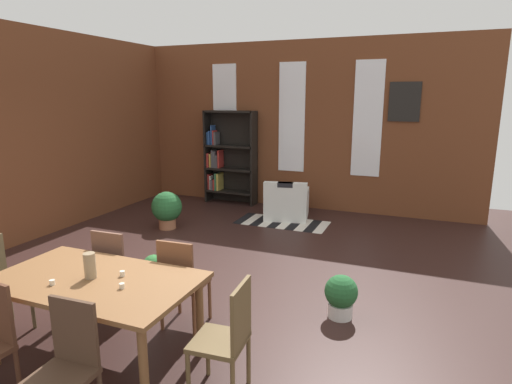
# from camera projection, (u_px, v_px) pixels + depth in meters

# --- Properties ---
(ground_plane) EXTENTS (11.54, 11.54, 0.00)m
(ground_plane) POSITION_uv_depth(u_px,v_px,m) (179.00, 293.00, 5.09)
(ground_plane) COLOR #301C19
(back_wall_brick) EXTENTS (7.51, 0.12, 3.39)m
(back_wall_brick) POSITION_uv_depth(u_px,v_px,m) (293.00, 126.00, 8.78)
(back_wall_brick) COLOR brown
(back_wall_brick) RESTS_ON ground
(window_pane_0) EXTENTS (0.55, 0.02, 2.20)m
(window_pane_0) POSITION_uv_depth(u_px,v_px,m) (225.00, 117.00, 9.23)
(window_pane_0) COLOR white
(window_pane_1) EXTENTS (0.55, 0.02, 2.20)m
(window_pane_1) POSITION_uv_depth(u_px,v_px,m) (292.00, 118.00, 8.68)
(window_pane_1) COLOR white
(window_pane_2) EXTENTS (0.55, 0.02, 2.20)m
(window_pane_2) POSITION_uv_depth(u_px,v_px,m) (368.00, 119.00, 8.13)
(window_pane_2) COLOR white
(dining_table) EXTENTS (1.78, 1.02, 0.78)m
(dining_table) POSITION_uv_depth(u_px,v_px,m) (95.00, 287.00, 3.65)
(dining_table) COLOR brown
(dining_table) RESTS_ON ground
(vase_on_table) EXTENTS (0.10, 0.10, 0.22)m
(vase_on_table) POSITION_uv_depth(u_px,v_px,m) (90.00, 266.00, 3.62)
(vase_on_table) COLOR #998466
(vase_on_table) RESTS_ON dining_table
(tealight_candle_0) EXTENTS (0.04, 0.04, 0.05)m
(tealight_candle_0) POSITION_uv_depth(u_px,v_px,m) (122.00, 274.00, 3.67)
(tealight_candle_0) COLOR silver
(tealight_candle_0) RESTS_ON dining_table
(tealight_candle_1) EXTENTS (0.04, 0.04, 0.04)m
(tealight_candle_1) POSITION_uv_depth(u_px,v_px,m) (122.00, 286.00, 3.44)
(tealight_candle_1) COLOR silver
(tealight_candle_1) RESTS_ON dining_table
(tealight_candle_2) EXTENTS (0.04, 0.04, 0.04)m
(tealight_candle_2) POSITION_uv_depth(u_px,v_px,m) (52.00, 282.00, 3.51)
(tealight_candle_2) COLOR silver
(tealight_candle_2) RESTS_ON dining_table
(dining_chair_far_left) EXTENTS (0.41, 0.41, 0.95)m
(dining_chair_far_left) POSITION_uv_depth(u_px,v_px,m) (117.00, 268.00, 4.50)
(dining_chair_far_left) COLOR brown
(dining_chair_far_left) RESTS_ON ground
(dining_chair_head_right) EXTENTS (0.43, 0.43, 0.95)m
(dining_chair_head_right) POSITION_uv_depth(u_px,v_px,m) (228.00, 336.00, 3.24)
(dining_chair_head_right) COLOR brown
(dining_chair_head_right) RESTS_ON ground
(dining_chair_far_right) EXTENTS (0.42, 0.42, 0.95)m
(dining_chair_far_right) POSITION_uv_depth(u_px,v_px,m) (182.00, 280.00, 4.21)
(dining_chair_far_right) COLOR brown
(dining_chair_far_right) RESTS_ON ground
(dining_chair_near_right) EXTENTS (0.42, 0.42, 0.95)m
(dining_chair_near_right) POSITION_uv_depth(u_px,v_px,m) (65.00, 366.00, 2.88)
(dining_chair_near_right) COLOR #4A3324
(dining_chair_near_right) RESTS_ON ground
(bookshelf_tall) EXTENTS (1.14, 0.33, 2.00)m
(bookshelf_tall) POSITION_uv_depth(u_px,v_px,m) (227.00, 158.00, 9.22)
(bookshelf_tall) COLOR black
(bookshelf_tall) RESTS_ON ground
(armchair_white) EXTENTS (0.94, 0.94, 0.75)m
(armchair_white) POSITION_uv_depth(u_px,v_px,m) (287.00, 204.00, 8.15)
(armchair_white) COLOR silver
(armchair_white) RESTS_ON ground
(potted_plant_by_shelf) EXTENTS (0.53, 0.53, 0.66)m
(potted_plant_by_shelf) POSITION_uv_depth(u_px,v_px,m) (167.00, 208.00, 7.48)
(potted_plant_by_shelf) COLOR #9E6042
(potted_plant_by_shelf) RESTS_ON ground
(potted_plant_corner) EXTENTS (0.27, 0.27, 0.42)m
(potted_plant_corner) POSITION_uv_depth(u_px,v_px,m) (154.00, 270.00, 5.17)
(potted_plant_corner) COLOR #333338
(potted_plant_corner) RESTS_ON ground
(potted_plant_window) EXTENTS (0.35, 0.35, 0.47)m
(potted_plant_window) POSITION_uv_depth(u_px,v_px,m) (341.00, 295.00, 4.47)
(potted_plant_window) COLOR silver
(potted_plant_window) RESTS_ON ground
(striped_rug) EXTENTS (1.69, 0.77, 0.01)m
(striped_rug) POSITION_uv_depth(u_px,v_px,m) (282.00, 222.00, 7.89)
(striped_rug) COLOR black
(striped_rug) RESTS_ON ground
(framed_picture) EXTENTS (0.56, 0.03, 0.72)m
(framed_picture) POSITION_uv_depth(u_px,v_px,m) (405.00, 102.00, 7.81)
(framed_picture) COLOR black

